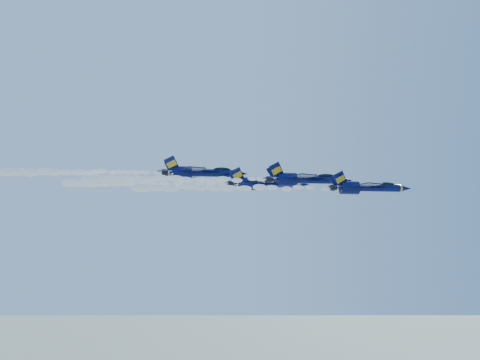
{
  "coord_description": "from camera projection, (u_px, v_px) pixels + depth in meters",
  "views": [
    {
      "loc": [
        -18.64,
        -88.61,
        140.39
      ],
      "look_at": [
        -7.65,
        1.61,
        153.83
      ],
      "focal_mm": 35.0,
      "sensor_mm": 36.0,
      "label": 1
    }
  ],
  "objects": [
    {
      "name": "smoke_trail_jet_third",
      "position": [
        146.0,
        183.0,
        94.95
      ],
      "size": [
        33.71,
        1.81,
        1.62
      ],
      "primitive_type": "ellipsoid",
      "color": "white"
    },
    {
      "name": "jet_third",
      "position": [
        264.0,
        183.0,
        97.91
      ],
      "size": [
        17.45,
        14.32,
        6.49
      ],
      "color": "#080C3C"
    },
    {
      "name": "smoke_trail_jet_second",
      "position": [
        177.0,
        179.0,
        86.31
      ],
      "size": [
        33.71,
        1.76,
        1.58
      ],
      "primitive_type": "ellipsoid",
      "color": "white"
    },
    {
      "name": "jet_second",
      "position": [
        304.0,
        179.0,
        89.25
      ],
      "size": [
        17.0,
        13.94,
        6.32
      ],
      "color": "#080C3C"
    },
    {
      "name": "jet_fourth",
      "position": [
        200.0,
        173.0,
        101.91
      ],
      "size": [
        18.72,
        15.36,
        6.96
      ],
      "color": "#080C3C"
    },
    {
      "name": "jet_lead",
      "position": [
        366.0,
        187.0,
        82.14
      ],
      "size": [
        15.01,
        12.31,
        5.58
      ],
      "color": "#080C3C"
    },
    {
      "name": "smoke_trail_jet_fourth",
      "position": [
        82.0,
        172.0,
        98.88
      ],
      "size": [
        33.71,
        1.94,
        1.74
      ],
      "primitive_type": "ellipsoid",
      "color": "white"
    },
    {
      "name": "smoke_trail_jet_lead",
      "position": [
        234.0,
        187.0,
        79.31
      ],
      "size": [
        33.71,
        1.55,
        1.4
      ],
      "primitive_type": "ellipsoid",
      "color": "white"
    }
  ]
}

